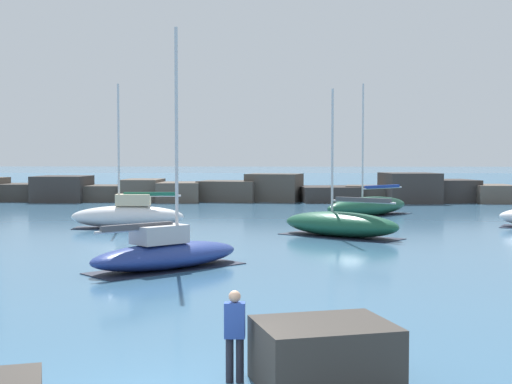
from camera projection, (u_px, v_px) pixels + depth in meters
name	position (u px, v px, depth m)	size (l,w,h in m)	color
open_sea_beyond	(272.00, 180.00, 123.50)	(400.00, 116.00, 0.01)	#2D5B7F
breakwater_jetty	(253.00, 191.00, 63.76)	(57.49, 7.21, 2.60)	brown
sailboat_moored_1	(368.00, 206.00, 48.03)	(7.05, 7.31, 8.85)	#195138
sailboat_moored_2	(128.00, 215.00, 39.78)	(6.38, 2.25, 8.02)	white
sailboat_moored_5	(166.00, 253.00, 25.19)	(5.76, 5.70, 8.55)	navy
sailboat_moored_7	(340.00, 224.00, 35.45)	(6.51, 5.74, 7.37)	#195138
person_on_rocks	(235.00, 331.00, 12.44)	(0.36, 0.22, 1.62)	#282833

